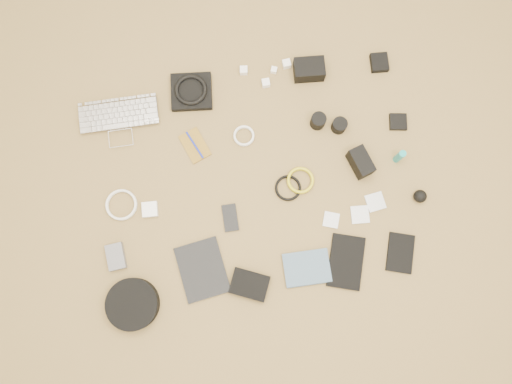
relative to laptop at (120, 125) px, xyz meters
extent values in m
cube|color=olive|center=(0.54, -0.36, -0.03)|extent=(4.00, 4.00, 0.04)
imported|color=silver|center=(0.00, 0.00, 0.00)|extent=(0.35, 0.25, 0.03)
cube|color=black|center=(0.33, 0.10, 0.00)|extent=(0.19, 0.19, 0.03)
torus|color=black|center=(0.33, 0.10, 0.03)|extent=(0.15, 0.15, 0.02)
cube|color=white|center=(0.57, 0.16, 0.00)|extent=(0.04, 0.04, 0.03)
cube|color=white|center=(0.70, 0.14, 0.00)|extent=(0.03, 0.03, 0.02)
cube|color=white|center=(0.76, 0.16, 0.00)|extent=(0.04, 0.04, 0.03)
cube|color=white|center=(0.66, 0.08, 0.00)|extent=(0.03, 0.03, 0.03)
cube|color=black|center=(0.85, 0.11, 0.02)|extent=(0.14, 0.10, 0.08)
cube|color=black|center=(1.17, 0.10, 0.00)|extent=(0.08, 0.09, 0.03)
cube|color=olive|center=(0.31, -0.14, -0.01)|extent=(0.13, 0.16, 0.01)
cylinder|color=#1624B6|center=(0.31, -0.14, 0.00)|extent=(0.06, 0.13, 0.01)
torus|color=white|center=(0.52, -0.14, -0.01)|extent=(0.12, 0.12, 0.01)
cylinder|color=black|center=(0.85, -0.13, 0.02)|extent=(0.08, 0.08, 0.07)
cylinder|color=black|center=(0.94, -0.16, 0.02)|extent=(0.08, 0.08, 0.06)
cube|color=black|center=(1.20, -0.19, 0.00)|extent=(0.09, 0.09, 0.02)
cube|color=white|center=(0.08, -0.39, 0.00)|extent=(0.07, 0.07, 0.03)
torus|color=white|center=(-0.04, -0.35, -0.01)|extent=(0.17, 0.17, 0.01)
torus|color=black|center=(0.67, -0.39, -0.01)|extent=(0.14, 0.14, 0.01)
torus|color=gold|center=(0.73, -0.37, -0.01)|extent=(0.13, 0.13, 0.01)
cube|color=black|center=(0.99, -0.34, 0.03)|extent=(0.10, 0.14, 0.09)
cylinder|color=teal|center=(1.15, -0.35, 0.04)|extent=(0.04, 0.04, 0.10)
cube|color=slate|center=(-0.08, -0.56, 0.00)|extent=(0.08, 0.11, 0.03)
cube|color=black|center=(0.26, -0.67, -0.01)|extent=(0.21, 0.26, 0.01)
cube|color=black|center=(0.41, -0.48, -0.01)|extent=(0.06, 0.12, 0.01)
cube|color=silver|center=(0.83, -0.56, -0.01)|extent=(0.08, 0.08, 0.01)
cube|color=silver|center=(0.95, -0.56, -0.01)|extent=(0.08, 0.08, 0.01)
cube|color=silver|center=(1.03, -0.51, -0.01)|extent=(0.08, 0.08, 0.01)
sphere|color=black|center=(1.21, -0.52, 0.01)|extent=(0.07, 0.07, 0.06)
cylinder|color=black|center=(-0.04, -0.76, 0.02)|extent=(0.27, 0.27, 0.06)
cube|color=black|center=(0.44, -0.77, 0.01)|extent=(0.18, 0.16, 0.04)
imported|color=#476078|center=(0.69, -0.81, 0.00)|extent=(0.19, 0.15, 0.02)
cube|color=black|center=(0.85, -0.74, -0.01)|extent=(0.20, 0.25, 0.02)
cube|color=black|center=(1.08, -0.74, -0.01)|extent=(0.15, 0.19, 0.01)
camera|label=1|loc=(0.47, -0.75, 2.08)|focal=35.00mm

